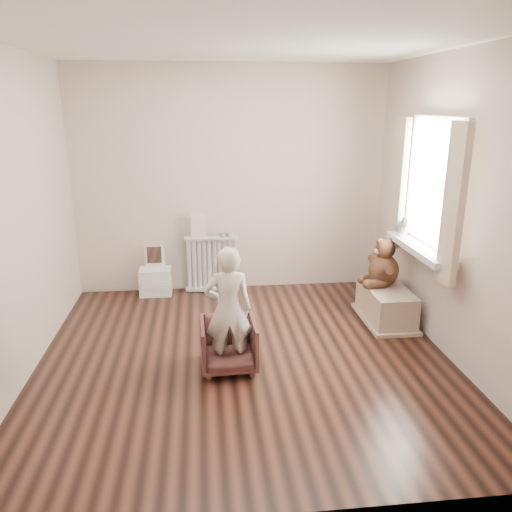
{
  "coord_description": "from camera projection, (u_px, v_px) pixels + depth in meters",
  "views": [
    {
      "loc": [
        -0.34,
        -3.98,
        2.16
      ],
      "look_at": [
        0.15,
        0.45,
        0.8
      ],
      "focal_mm": 35.0,
      "sensor_mm": 36.0,
      "label": 1
    }
  ],
  "objects": [
    {
      "name": "teddy_bear",
      "position": [
        385.0,
        256.0,
        5.09
      ],
      "size": [
        0.43,
        0.34,
        0.5
      ],
      "primitive_type": null,
      "rotation": [
        0.0,
        0.0,
        0.07
      ],
      "color": "#371F13",
      "rests_on": "toy_bench"
    },
    {
      "name": "back_wall",
      "position": [
        230.0,
        181.0,
        5.78
      ],
      "size": [
        3.6,
        0.02,
        2.6
      ],
      "primitive_type": "cube",
      "color": "beige",
      "rests_on": "ground"
    },
    {
      "name": "window_sill",
      "position": [
        419.0,
        248.0,
        4.65
      ],
      "size": [
        0.22,
        1.1,
        0.06
      ],
      "primitive_type": "cube",
      "color": "silver",
      "rests_on": "right_wall"
    },
    {
      "name": "armchair",
      "position": [
        229.0,
        345.0,
        4.2
      ],
      "size": [
        0.48,
        0.49,
        0.43
      ],
      "primitive_type": "imported",
      "rotation": [
        0.0,
        0.0,
        0.03
      ],
      "color": "#572D2A",
      "rests_on": "floor"
    },
    {
      "name": "tin_a",
      "position": [
        223.0,
        234.0,
        5.83
      ],
      "size": [
        0.09,
        0.09,
        0.05
      ],
      "primitive_type": "cylinder",
      "color": "#A59E8C",
      "rests_on": "radiator"
    },
    {
      "name": "paper_doll",
      "position": [
        198.0,
        225.0,
        5.76
      ],
      "size": [
        0.17,
        0.02,
        0.29
      ],
      "primitive_type": "cube",
      "color": "beige",
      "rests_on": "radiator"
    },
    {
      "name": "child",
      "position": [
        228.0,
        310.0,
        4.05
      ],
      "size": [
        0.4,
        0.27,
        1.07
      ],
      "primitive_type": "imported",
      "rotation": [
        0.0,
        0.0,
        3.17
      ],
      "color": "beige",
      "rests_on": "armchair"
    },
    {
      "name": "plush_cat",
      "position": [
        403.0,
        225.0,
        4.99
      ],
      "size": [
        0.24,
        0.29,
        0.21
      ],
      "primitive_type": null,
      "rotation": [
        0.0,
        0.0,
        0.41
      ],
      "color": "#69605A",
      "rests_on": "window_sill"
    },
    {
      "name": "curtain_right",
      "position": [
        399.0,
        183.0,
        5.04
      ],
      "size": [
        0.06,
        0.26,
        1.3
      ],
      "primitive_type": "cube",
      "color": "beige",
      "rests_on": "right_wall"
    },
    {
      "name": "floor",
      "position": [
        245.0,
        357.0,
        4.45
      ],
      "size": [
        3.6,
        3.6,
        0.01
      ],
      "primitive_type": "cube",
      "color": "black",
      "rests_on": "ground"
    },
    {
      "name": "front_wall",
      "position": [
        277.0,
        294.0,
        2.36
      ],
      "size": [
        3.6,
        0.02,
        2.6
      ],
      "primitive_type": "cube",
      "color": "beige",
      "rests_on": "ground"
    },
    {
      "name": "radiator",
      "position": [
        212.0,
        260.0,
        5.9
      ],
      "size": [
        0.64,
        0.12,
        0.67
      ],
      "primitive_type": "cube",
      "color": "silver",
      "rests_on": "floor"
    },
    {
      "name": "toy_vanity",
      "position": [
        155.0,
        272.0,
        5.84
      ],
      "size": [
        0.37,
        0.26,
        0.58
      ],
      "primitive_type": "cube",
      "color": "silver",
      "rests_on": "floor"
    },
    {
      "name": "curtain_left",
      "position": [
        454.0,
        205.0,
        3.96
      ],
      "size": [
        0.06,
        0.26,
        1.3
      ],
      "primitive_type": "cube",
      "color": "beige",
      "rests_on": "right_wall"
    },
    {
      "name": "left_wall",
      "position": [
        14.0,
        219.0,
        3.88
      ],
      "size": [
        0.02,
        3.6,
        2.6
      ],
      "primitive_type": "cube",
      "color": "beige",
      "rests_on": "ground"
    },
    {
      "name": "ceiling",
      "position": [
        243.0,
        42.0,
        3.69
      ],
      "size": [
        3.6,
        3.6,
        0.01
      ],
      "primitive_type": "cube",
      "color": "white",
      "rests_on": "ground"
    },
    {
      "name": "toy_bench",
      "position": [
        386.0,
        302.0,
        5.14
      ],
      "size": [
        0.4,
        0.76,
        0.36
      ],
      "primitive_type": "cube",
      "color": "tan",
      "rests_on": "floor"
    },
    {
      "name": "right_wall",
      "position": [
        454.0,
        209.0,
        4.25
      ],
      "size": [
        0.02,
        3.6,
        2.6
      ],
      "primitive_type": "cube",
      "color": "beige",
      "rests_on": "ground"
    },
    {
      "name": "window",
      "position": [
        435.0,
        186.0,
        4.49
      ],
      "size": [
        0.03,
        0.9,
        1.1
      ],
      "primitive_type": "cube",
      "color": "white",
      "rests_on": "right_wall"
    },
    {
      "name": "tin_b",
      "position": [
        229.0,
        235.0,
        5.84
      ],
      "size": [
        0.08,
        0.08,
        0.04
      ],
      "primitive_type": "cylinder",
      "color": "#A59E8C",
      "rests_on": "radiator"
    }
  ]
}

